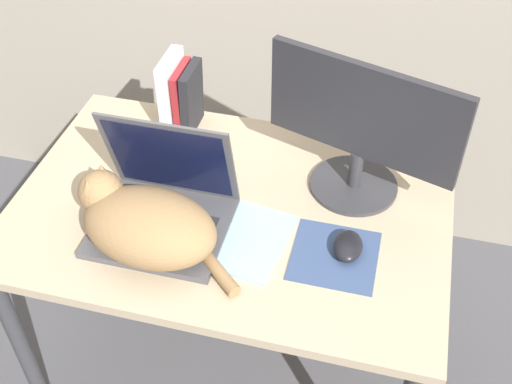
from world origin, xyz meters
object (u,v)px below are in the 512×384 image
(cat, at_px, (145,223))
(computer_mouse, at_px, (348,246))
(book_row, at_px, (180,96))
(notepad, at_px, (248,240))
(laptop, at_px, (164,206))
(external_monitor, at_px, (361,128))

(cat, distance_m, computer_mouse, 0.49)
(cat, relative_size, book_row, 1.94)
(cat, xyz_separation_m, notepad, (0.23, 0.07, -0.07))
(laptop, relative_size, external_monitor, 0.67)
(external_monitor, distance_m, book_row, 0.56)
(external_monitor, xyz_separation_m, book_row, (-0.53, 0.15, -0.09))
(notepad, bearing_deg, computer_mouse, 5.40)
(laptop, distance_m, notepad, 0.22)
(laptop, relative_size, computer_mouse, 3.22)
(external_monitor, relative_size, notepad, 1.88)
(cat, xyz_separation_m, book_row, (-0.08, 0.48, 0.03))
(external_monitor, bearing_deg, cat, -143.59)
(computer_mouse, distance_m, notepad, 0.24)
(laptop, distance_m, computer_mouse, 0.46)
(notepad, bearing_deg, laptop, 176.81)
(computer_mouse, height_order, notepad, computer_mouse)
(external_monitor, xyz_separation_m, notepad, (-0.22, -0.26, -0.19))
(cat, relative_size, external_monitor, 0.90)
(laptop, distance_m, cat, 0.09)
(cat, bearing_deg, computer_mouse, 11.62)
(cat, bearing_deg, book_row, 99.13)
(laptop, bearing_deg, computer_mouse, 1.32)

